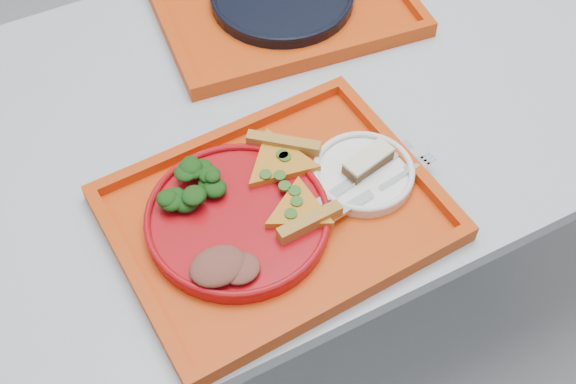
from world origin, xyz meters
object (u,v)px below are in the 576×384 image
(tray_main, at_px, (276,217))
(dessert_bar, at_px, (368,161))
(dinner_plate, at_px, (238,220))
(tray_far, at_px, (282,4))

(tray_main, distance_m, dessert_bar, 0.16)
(dinner_plate, distance_m, dessert_bar, 0.21)
(tray_main, relative_size, dessert_bar, 5.38)
(tray_far, height_order, dinner_plate, dinner_plate)
(tray_far, relative_size, dessert_bar, 5.38)
(tray_main, bearing_deg, dinner_plate, 166.66)
(tray_far, bearing_deg, dinner_plate, -118.07)
(tray_far, relative_size, dinner_plate, 1.73)
(tray_far, height_order, dessert_bar, dessert_bar)
(tray_main, relative_size, tray_far, 1.00)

